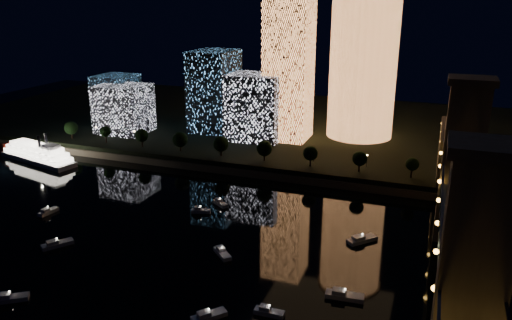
% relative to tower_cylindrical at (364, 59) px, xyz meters
% --- Properties ---
extents(ground, '(520.00, 520.00, 0.00)m').
position_rel_tower_cylindrical_xyz_m(ground, '(-21.03, -142.74, -43.11)').
color(ground, black).
rests_on(ground, ground).
extents(far_bank, '(420.00, 160.00, 5.00)m').
position_rel_tower_cylindrical_xyz_m(far_bank, '(-21.03, 17.26, -40.61)').
color(far_bank, black).
rests_on(far_bank, ground).
extents(seawall, '(420.00, 6.00, 3.00)m').
position_rel_tower_cylindrical_xyz_m(seawall, '(-21.03, -60.74, -41.61)').
color(seawall, '#6B5E4C').
rests_on(seawall, ground).
extents(tower_cylindrical, '(34.00, 34.00, 75.96)m').
position_rel_tower_cylindrical_xyz_m(tower_cylindrical, '(0.00, 0.00, 0.00)').
color(tower_cylindrical, '#FF9851').
rests_on(tower_cylindrical, far_bank).
extents(tower_rectangular, '(20.46, 20.46, 65.11)m').
position_rel_tower_cylindrical_xyz_m(tower_rectangular, '(-32.34, -16.48, -5.55)').
color(tower_rectangular, '#FF9851').
rests_on(tower_rectangular, far_bank).
extents(midrise_blocks, '(103.03, 45.14, 40.74)m').
position_rel_tower_cylindrical_xyz_m(midrise_blocks, '(-83.20, -21.44, -21.90)').
color(midrise_blocks, silver).
rests_on(midrise_blocks, far_bank).
extents(truss_bridge, '(13.00, 266.00, 50.00)m').
position_rel_tower_cylindrical_xyz_m(truss_bridge, '(43.97, -139.01, -26.86)').
color(truss_bridge, '#17254B').
rests_on(truss_bridge, ground).
extents(riverboat, '(46.77, 19.44, 13.83)m').
position_rel_tower_cylindrical_xyz_m(riverboat, '(-134.43, -76.25, -39.56)').
color(riverboat, silver).
rests_on(riverboat, ground).
extents(motorboats, '(112.39, 84.66, 2.78)m').
position_rel_tower_cylindrical_xyz_m(motorboats, '(-24.64, -134.07, -42.29)').
color(motorboats, silver).
rests_on(motorboats, ground).
extents(esplanade_trees, '(165.81, 6.98, 8.99)m').
position_rel_tower_cylindrical_xyz_m(esplanade_trees, '(-54.35, -54.74, -32.63)').
color(esplanade_trees, black).
rests_on(esplanade_trees, far_bank).
extents(street_lamps, '(132.70, 0.70, 5.65)m').
position_rel_tower_cylindrical_xyz_m(street_lamps, '(-55.03, -48.74, -34.08)').
color(street_lamps, black).
rests_on(street_lamps, far_bank).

